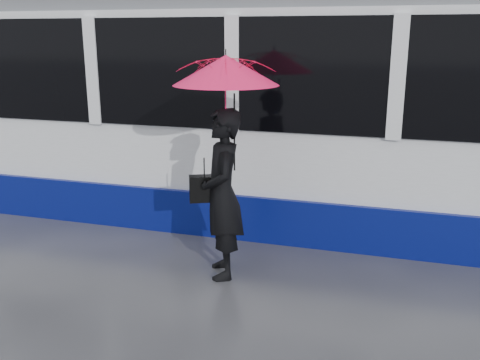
% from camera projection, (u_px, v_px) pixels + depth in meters
% --- Properties ---
extents(ground, '(90.00, 90.00, 0.00)m').
position_uv_depth(ground, '(254.00, 285.00, 5.93)').
color(ground, '#2B2B30').
rests_on(ground, ground).
extents(rails, '(34.00, 1.51, 0.02)m').
position_uv_depth(rails, '(297.00, 214.00, 8.23)').
color(rails, '#3F3D38').
rests_on(rails, ground).
extents(woman, '(0.71, 0.83, 1.92)m').
position_uv_depth(woman, '(222.00, 195.00, 5.96)').
color(woman, black).
rests_on(woman, ground).
extents(umbrella, '(1.49, 1.49, 1.30)m').
position_uv_depth(umbrella, '(226.00, 91.00, 5.64)').
color(umbrella, '#DB1265').
rests_on(umbrella, ground).
extents(handbag, '(0.37, 0.28, 0.48)m').
position_uv_depth(handbag, '(205.00, 188.00, 6.03)').
color(handbag, black).
rests_on(handbag, ground).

